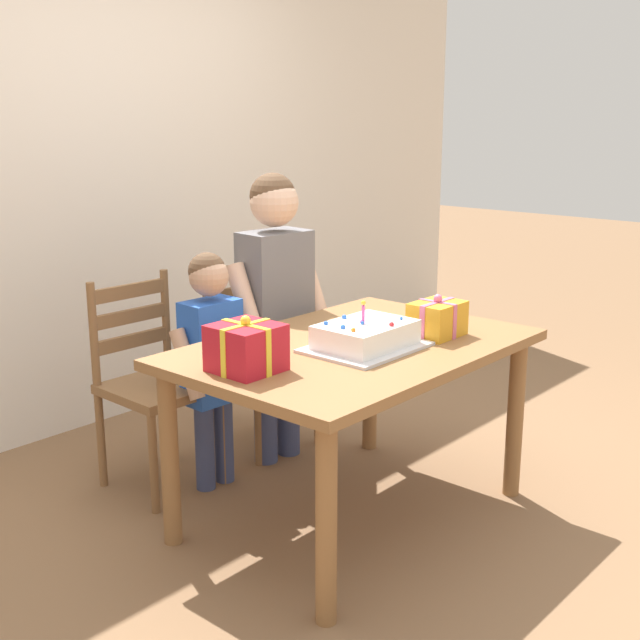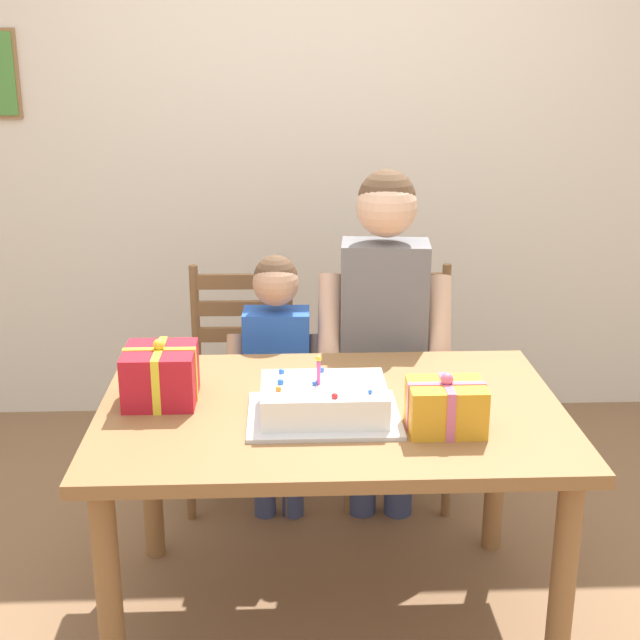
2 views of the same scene
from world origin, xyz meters
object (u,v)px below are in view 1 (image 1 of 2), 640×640
object	(u,v)px
birthday_cake	(366,337)
child_younger	(211,348)
gift_box_beside_cake	(246,348)
child_older	(276,290)
chair_left	(154,382)
gift_box_red_large	(437,319)
chair_right	(257,351)
dining_table	(354,367)

from	to	relation	value
birthday_cake	child_younger	distance (m)	0.75
gift_box_beside_cake	child_older	bearing A→B (deg)	37.93
chair_left	child_older	size ratio (longest dim) A/B	0.68
birthday_cake	gift_box_red_large	distance (m)	0.35
chair_left	gift_box_beside_cake	bearing A→B (deg)	-103.98
chair_left	child_older	bearing A→B (deg)	-21.89
birthday_cake	gift_box_beside_cake	size ratio (longest dim) A/B	1.97
child_younger	birthday_cake	bearing A→B (deg)	-78.98
child_older	child_younger	size ratio (longest dim) A/B	1.29
chair_right	child_younger	world-z (taller)	child_younger
dining_table	chair_left	bearing A→B (deg)	109.94
birthday_cake	gift_box_red_large	bearing A→B (deg)	-16.32
gift_box_beside_cake	gift_box_red_large	bearing A→B (deg)	-16.48
child_older	gift_box_beside_cake	bearing A→B (deg)	-142.07
birthday_cake	gift_box_beside_cake	distance (m)	0.51
gift_box_beside_cake	birthday_cake	bearing A→B (deg)	-16.59
dining_table	child_younger	xyz separation A→B (m)	(-0.17, 0.65, -0.01)
dining_table	gift_box_red_large	xyz separation A→B (m)	(0.31, -0.18, 0.17)
gift_box_beside_cake	chair_left	size ratio (longest dim) A/B	0.24
chair_right	child_younger	distance (m)	0.56
gift_box_red_large	chair_left	size ratio (longest dim) A/B	0.24
dining_table	birthday_cake	distance (m)	0.17
birthday_cake	chair_right	distance (m)	1.05
dining_table	gift_box_red_large	world-z (taller)	gift_box_red_large
birthday_cake	gift_box_red_large	xyz separation A→B (m)	(0.34, -0.10, 0.02)
birthday_cake	child_older	world-z (taller)	child_older
birthday_cake	child_younger	bearing A→B (deg)	101.02
chair_right	child_younger	size ratio (longest dim) A/B	0.88
gift_box_beside_cake	chair_right	size ratio (longest dim) A/B	0.24
birthday_cake	dining_table	bearing A→B (deg)	71.54
child_older	dining_table	bearing A→B (deg)	-109.62
gift_box_beside_cake	child_younger	world-z (taller)	child_younger
birthday_cake	gift_box_beside_cake	bearing A→B (deg)	163.41
child_younger	chair_left	bearing A→B (deg)	123.97
chair_left	gift_box_red_large	bearing A→B (deg)	-59.00
chair_left	chair_right	world-z (taller)	same
gift_box_beside_cake	chair_left	bearing A→B (deg)	76.02
dining_table	gift_box_beside_cake	distance (m)	0.55
dining_table	chair_left	distance (m)	0.93
chair_left	child_younger	bearing A→B (deg)	-56.03
dining_table	chair_left	world-z (taller)	chair_left
dining_table	birthday_cake	xyz separation A→B (m)	(-0.03, -0.08, 0.14)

